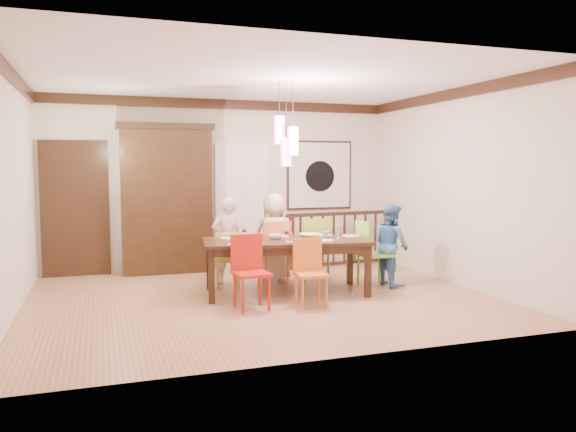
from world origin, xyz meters
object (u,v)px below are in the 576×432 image
object	(u,v)px
chair_far_left	(228,255)
dining_table	(286,245)
china_hutch	(167,198)
balustrade	(344,237)
person_far_mid	(274,237)
chair_end_right	(375,249)
person_end_right	(391,245)
person_far_left	(227,240)

from	to	relation	value
chair_far_left	dining_table	bearing A→B (deg)	144.36
china_hutch	dining_table	bearing A→B (deg)	-56.96
chair_far_left	balustrade	size ratio (longest dim) A/B	0.36
dining_table	person_far_mid	bearing A→B (deg)	93.55
chair_end_right	person_end_right	bearing A→B (deg)	-97.31
person_far_left	person_end_right	distance (m)	2.44
chair_far_left	balustrade	bearing A→B (deg)	-145.87
chair_far_left	person_far_mid	world-z (taller)	person_far_mid
chair_end_right	person_end_right	xyz separation A→B (m)	(0.25, -0.03, 0.05)
person_far_left	person_end_right	xyz separation A→B (m)	(2.26, -0.91, -0.04)
person_far_mid	person_far_left	bearing A→B (deg)	1.97
chair_end_right	chair_far_left	bearing A→B (deg)	71.51
chair_end_right	china_hutch	xyz separation A→B (m)	(-2.75, 2.09, 0.68)
china_hutch	person_far_left	size ratio (longest dim) A/B	1.89
person_end_right	person_far_left	bearing A→B (deg)	63.79
china_hutch	balustrade	size ratio (longest dim) A/B	1.08
person_end_right	chair_far_left	bearing A→B (deg)	69.18
chair_end_right	china_hutch	bearing A→B (deg)	51.91
dining_table	china_hutch	distance (m)	2.58
person_end_right	china_hutch	bearing A→B (deg)	50.44
chair_far_left	china_hutch	distance (m)	1.77
person_far_mid	chair_far_left	bearing A→B (deg)	19.51
dining_table	balustrade	distance (m)	2.45
dining_table	chair_far_left	size ratio (longest dim) A/B	2.90
chair_end_right	china_hutch	world-z (taller)	china_hutch
balustrade	person_end_right	xyz separation A→B (m)	(-0.05, -1.78, 0.11)
dining_table	chair_end_right	distance (m)	1.38
chair_end_right	person_far_left	bearing A→B (deg)	65.53
person_far_mid	person_end_right	bearing A→B (deg)	162.00
china_hutch	balustrade	world-z (taller)	china_hutch
dining_table	person_far_mid	xyz separation A→B (m)	(0.07, 0.81, 0.01)
chair_far_left	balustrade	distance (m)	2.60
person_far_left	person_end_right	size ratio (longest dim) A/B	1.07
chair_end_right	balustrade	world-z (taller)	chair_end_right
person_far_mid	person_end_right	xyz separation A→B (m)	(1.56, -0.81, -0.07)
dining_table	person_far_mid	distance (m)	0.81
chair_end_right	person_far_left	world-z (taller)	person_far_left
person_far_left	chair_far_left	bearing A→B (deg)	75.53
chair_far_left	china_hutch	bearing A→B (deg)	-54.86
chair_end_right	person_far_mid	distance (m)	1.53
balustrade	person_far_left	world-z (taller)	person_far_left
dining_table	person_end_right	bearing A→B (deg)	8.27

